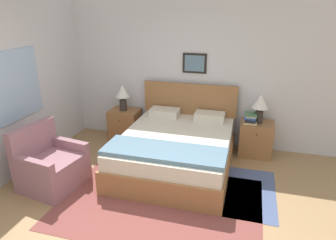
{
  "coord_description": "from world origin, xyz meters",
  "views": [
    {
      "loc": [
        1.08,
        -2.47,
        2.46
      ],
      "look_at": [
        -0.05,
        1.56,
        0.88
      ],
      "focal_mm": 32.0,
      "sensor_mm": 36.0,
      "label": 1
    }
  ],
  "objects_px": {
    "nightstand_by_door": "(256,139)",
    "armchair": "(51,166)",
    "nightstand_near_window": "(125,125)",
    "table_lamp_by_door": "(260,104)",
    "bed": "(176,149)",
    "table_lamp_near_window": "(123,93)"
  },
  "relations": [
    {
      "from": "nightstand_by_door",
      "to": "table_lamp_near_window",
      "type": "relative_size",
      "value": 1.21
    },
    {
      "from": "nightstand_near_window",
      "to": "bed",
      "type": "bearing_deg",
      "value": -33.35
    },
    {
      "from": "table_lamp_near_window",
      "to": "table_lamp_by_door",
      "type": "relative_size",
      "value": 1.0
    },
    {
      "from": "table_lamp_near_window",
      "to": "nightstand_near_window",
      "type": "bearing_deg",
      "value": 52.27
    },
    {
      "from": "bed",
      "to": "table_lamp_near_window",
      "type": "xyz_separation_m",
      "value": [
        -1.25,
        0.8,
        0.62
      ]
    },
    {
      "from": "nightstand_near_window",
      "to": "table_lamp_by_door",
      "type": "relative_size",
      "value": 1.21
    },
    {
      "from": "bed",
      "to": "nightstand_near_window",
      "type": "relative_size",
      "value": 3.47
    },
    {
      "from": "armchair",
      "to": "table_lamp_by_door",
      "type": "relative_size",
      "value": 1.81
    },
    {
      "from": "armchair",
      "to": "table_lamp_by_door",
      "type": "distance_m",
      "value": 3.44
    },
    {
      "from": "armchair",
      "to": "table_lamp_by_door",
      "type": "bearing_deg",
      "value": 131.12
    },
    {
      "from": "nightstand_near_window",
      "to": "table_lamp_by_door",
      "type": "xyz_separation_m",
      "value": [
        2.48,
        -0.01,
        0.64
      ]
    },
    {
      "from": "bed",
      "to": "nightstand_by_door",
      "type": "relative_size",
      "value": 3.47
    },
    {
      "from": "armchair",
      "to": "nightstand_near_window",
      "type": "distance_m",
      "value": 1.86
    },
    {
      "from": "table_lamp_near_window",
      "to": "table_lamp_by_door",
      "type": "height_order",
      "value": "same"
    },
    {
      "from": "bed",
      "to": "nightstand_near_window",
      "type": "distance_m",
      "value": 1.48
    },
    {
      "from": "nightstand_by_door",
      "to": "armchair",
      "type": "bearing_deg",
      "value": -147.44
    },
    {
      "from": "armchair",
      "to": "nightstand_by_door",
      "type": "height_order",
      "value": "armchair"
    },
    {
      "from": "armchair",
      "to": "table_lamp_near_window",
      "type": "relative_size",
      "value": 1.81
    },
    {
      "from": "nightstand_near_window",
      "to": "nightstand_by_door",
      "type": "xyz_separation_m",
      "value": [
        2.47,
        0.0,
        0.0
      ]
    },
    {
      "from": "nightstand_by_door",
      "to": "table_lamp_by_door",
      "type": "distance_m",
      "value": 0.64
    },
    {
      "from": "nightstand_near_window",
      "to": "nightstand_by_door",
      "type": "distance_m",
      "value": 2.47
    },
    {
      "from": "bed",
      "to": "armchair",
      "type": "xyz_separation_m",
      "value": [
        -1.62,
        -1.01,
        -0.01
      ]
    }
  ]
}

